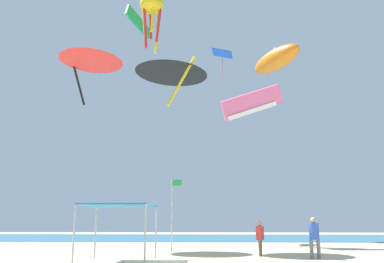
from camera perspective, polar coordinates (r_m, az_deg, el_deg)
ocean_strip at (r=48.86m, az=0.85°, el=-13.83°), size 110.00×23.54×0.03m
canopy_tent at (r=19.30m, az=-9.63°, el=-9.86°), size 2.91×3.26×2.39m
person_near_tent at (r=22.13m, az=8.98°, el=-13.42°), size 0.40×0.45×1.70m
person_leftmost at (r=21.10m, az=15.88°, el=-12.94°), size 0.50×0.44×1.86m
banner_flag at (r=25.74m, az=-2.55°, el=-10.09°), size 0.61×0.06×4.12m
kite_parafoil_green at (r=46.73m, az=-7.11°, el=14.12°), size 2.26×3.79×2.53m
kite_delta_black at (r=28.38m, az=-2.70°, el=8.41°), size 6.23×6.21×3.79m
kite_octopus_yellow at (r=41.60m, az=-5.34°, el=15.99°), size 2.74×2.74×5.33m
kite_inflatable_orange at (r=39.24m, az=11.06°, el=9.35°), size 4.50×6.35×2.22m
kite_diamond_blue at (r=47.62m, az=4.03°, el=10.10°), size 2.32×2.36×3.23m
kite_parafoil_pink at (r=32.90m, az=7.99°, el=3.81°), size 4.89×1.92×3.07m
kite_delta_red at (r=31.47m, az=-13.15°, el=9.70°), size 6.30×6.30×3.63m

